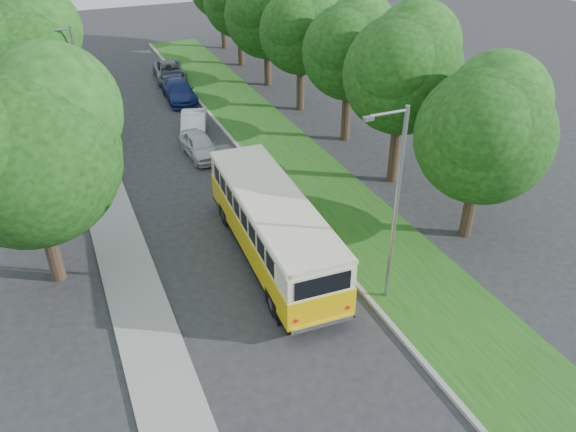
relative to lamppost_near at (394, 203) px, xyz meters
name	(u,v)px	position (x,y,z in m)	size (l,w,h in m)	color
ground	(262,288)	(-4.21, 2.50, -4.37)	(120.00, 120.00, 0.00)	#29292B
curb	(293,211)	(-0.61, 7.50, -4.29)	(0.20, 70.00, 0.15)	gray
grass_verge	(335,202)	(1.74, 7.50, -4.30)	(4.50, 70.00, 0.13)	#1D4F15
sidewalk	(121,250)	(-9.01, 7.50, -4.31)	(2.20, 70.00, 0.12)	gray
treeline	(203,34)	(-1.06, 20.49, 1.56)	(24.27, 41.91, 9.46)	#332319
lamppost_near	(394,203)	(0.00, 0.00, 0.00)	(1.71, 0.16, 8.00)	gray
lamppost_far	(80,88)	(-8.91, 18.50, -0.25)	(1.71, 0.16, 7.50)	gray
warning_sign	(101,154)	(-8.71, 14.48, -2.66)	(0.56, 0.10, 2.50)	gray
vintage_bus	(273,228)	(-3.01, 4.26, -2.79)	(2.73, 10.62, 3.15)	yellow
car_silver	(200,145)	(-3.02, 15.68, -3.67)	(1.65, 4.09, 1.39)	silver
car_white	(194,124)	(-2.52, 18.94, -3.66)	(1.51, 4.32, 1.42)	silver
car_blue	(179,91)	(-1.78, 25.69, -3.64)	(2.04, 5.02, 1.46)	navy
car_grey	(170,72)	(-1.31, 30.78, -3.67)	(2.31, 5.02, 1.39)	slate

